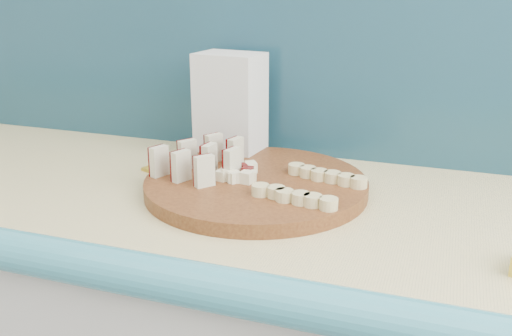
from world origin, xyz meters
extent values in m
cube|color=#E4D185|center=(0.10, 1.50, 0.90)|extent=(2.20, 0.60, 0.03)
cube|color=teal|center=(0.10, 1.20, 0.90)|extent=(2.20, 0.06, 0.03)
cube|color=teal|center=(0.10, 1.79, 1.16)|extent=(2.20, 0.02, 0.50)
cylinder|color=#401E0D|center=(0.27, 1.53, 0.92)|extent=(0.48, 0.48, 0.02)
cube|color=beige|center=(0.10, 1.49, 0.96)|extent=(0.02, 0.04, 0.05)
cube|color=#4A0505|center=(0.10, 1.49, 0.96)|extent=(0.01, 0.03, 0.05)
cube|color=beige|center=(0.13, 1.54, 0.96)|extent=(0.02, 0.04, 0.05)
cube|color=#4A0505|center=(0.13, 1.55, 0.96)|extent=(0.01, 0.03, 0.05)
cube|color=beige|center=(0.16, 1.60, 0.96)|extent=(0.02, 0.04, 0.05)
cube|color=#4A0505|center=(0.16, 1.60, 0.96)|extent=(0.01, 0.03, 0.05)
cube|color=beige|center=(0.15, 1.48, 0.96)|extent=(0.02, 0.04, 0.05)
cube|color=#4A0505|center=(0.14, 1.48, 0.96)|extent=(0.01, 0.03, 0.05)
cube|color=beige|center=(0.18, 1.53, 0.96)|extent=(0.02, 0.04, 0.05)
cube|color=#4A0505|center=(0.17, 1.54, 0.96)|extent=(0.01, 0.03, 0.05)
cube|color=beige|center=(0.21, 1.59, 0.96)|extent=(0.02, 0.04, 0.05)
cube|color=#4A0505|center=(0.20, 1.59, 0.96)|extent=(0.01, 0.03, 0.05)
cube|color=beige|center=(0.20, 1.47, 0.96)|extent=(0.02, 0.04, 0.05)
cube|color=#4A0505|center=(0.19, 1.47, 0.96)|extent=(0.01, 0.03, 0.05)
cube|color=beige|center=(0.23, 1.52, 0.96)|extent=(0.02, 0.04, 0.05)
cube|color=#4A0505|center=(0.22, 1.52, 0.96)|extent=(0.01, 0.03, 0.05)
cube|color=beige|center=(0.26, 1.54, 0.94)|extent=(0.02, 0.02, 0.02)
cube|color=beige|center=(0.27, 1.54, 0.94)|extent=(0.02, 0.02, 0.02)
cube|color=#4A0505|center=(0.27, 1.55, 0.94)|extent=(0.02, 0.02, 0.02)
cube|color=beige|center=(0.26, 1.55, 0.94)|extent=(0.02, 0.02, 0.02)
cube|color=beige|center=(0.25, 1.56, 0.94)|extent=(0.02, 0.02, 0.02)
cube|color=beige|center=(0.24, 1.56, 0.94)|extent=(0.02, 0.02, 0.02)
cube|color=beige|center=(0.24, 1.55, 0.94)|extent=(0.02, 0.02, 0.02)
cube|color=beige|center=(0.23, 1.55, 0.94)|extent=(0.02, 0.02, 0.02)
cube|color=#4A0505|center=(0.22, 1.54, 0.94)|extent=(0.02, 0.02, 0.02)
cube|color=beige|center=(0.24, 1.53, 0.94)|extent=(0.02, 0.02, 0.02)
cube|color=beige|center=(0.23, 1.52, 0.94)|extent=(0.02, 0.02, 0.02)
cube|color=beige|center=(0.25, 1.53, 0.94)|extent=(0.02, 0.02, 0.02)
cube|color=beige|center=(0.25, 1.52, 0.94)|extent=(0.02, 0.02, 0.02)
cube|color=beige|center=(0.26, 1.52, 0.94)|extent=(0.02, 0.02, 0.02)
cube|color=#4A0505|center=(0.26, 1.53, 0.94)|extent=(0.02, 0.02, 0.02)
cylinder|color=#D2C080|center=(0.31, 1.46, 0.94)|extent=(0.03, 0.03, 0.02)
cylinder|color=#D2C080|center=(0.33, 1.46, 0.94)|extent=(0.03, 0.03, 0.02)
cylinder|color=#D2C080|center=(0.35, 1.45, 0.94)|extent=(0.03, 0.03, 0.02)
cylinder|color=#D2C080|center=(0.38, 1.45, 0.94)|extent=(0.03, 0.03, 0.02)
cylinder|color=#D2C080|center=(0.40, 1.44, 0.94)|extent=(0.03, 0.03, 0.02)
cylinder|color=#D2C080|center=(0.42, 1.44, 0.94)|extent=(0.03, 0.03, 0.02)
cylinder|color=#D2C080|center=(0.33, 1.58, 0.94)|extent=(0.03, 0.03, 0.02)
cylinder|color=#D2C080|center=(0.36, 1.57, 0.94)|extent=(0.03, 0.03, 0.02)
cylinder|color=#D2C080|center=(0.38, 1.57, 0.94)|extent=(0.03, 0.03, 0.02)
cylinder|color=#D2C080|center=(0.40, 1.56, 0.94)|extent=(0.03, 0.03, 0.02)
cylinder|color=#D2C080|center=(0.43, 1.56, 0.94)|extent=(0.03, 0.03, 0.02)
cylinder|color=#D2C080|center=(0.45, 1.55, 0.94)|extent=(0.03, 0.03, 0.02)
cube|color=silver|center=(0.16, 1.70, 1.02)|extent=(0.14, 0.11, 0.22)
cube|color=gold|center=(0.07, 1.64, 0.91)|extent=(0.10, 0.18, 0.01)
cube|color=gold|center=(0.13, 1.67, 0.91)|extent=(0.09, 0.18, 0.01)
cube|color=gold|center=(0.19, 1.63, 0.91)|extent=(0.16, 0.15, 0.01)
camera|label=1|loc=(0.59, 0.63, 1.28)|focal=40.00mm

